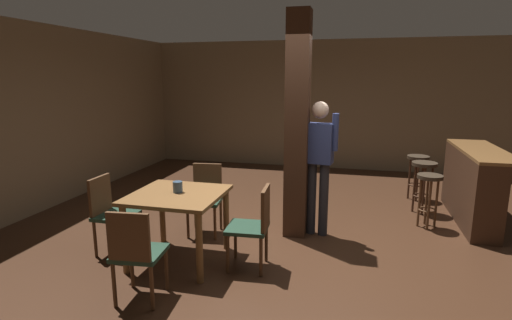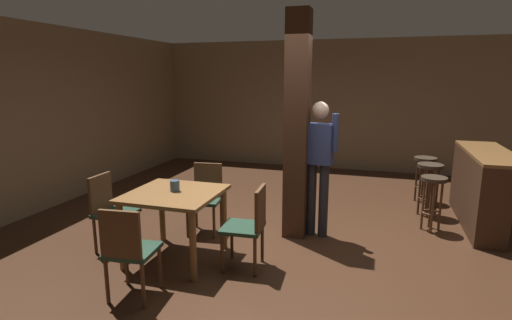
% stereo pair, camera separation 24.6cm
% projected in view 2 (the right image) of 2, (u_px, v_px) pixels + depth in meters
% --- Properties ---
extents(ground_plane, '(10.80, 10.80, 0.00)m').
position_uv_depth(ground_plane, '(293.00, 248.00, 4.80)').
color(ground_plane, '#382114').
extents(wall_back, '(8.00, 0.10, 2.80)m').
position_uv_depth(wall_back, '(337.00, 105.00, 8.72)').
color(wall_back, '#756047').
rests_on(wall_back, ground_plane).
extents(wall_left, '(0.10, 9.00, 2.80)m').
position_uv_depth(wall_left, '(19.00, 121.00, 5.67)').
color(wall_left, '#756047').
rests_on(wall_left, ground_plane).
extents(pillar, '(0.28, 0.28, 2.80)m').
position_uv_depth(pillar, '(297.00, 128.00, 4.92)').
color(pillar, '#382114').
rests_on(pillar, ground_plane).
extents(dining_table, '(0.97, 0.97, 0.78)m').
position_uv_depth(dining_table, '(175.00, 203.00, 4.39)').
color(dining_table, brown).
rests_on(dining_table, ground_plane).
extents(chair_west, '(0.42, 0.42, 0.89)m').
position_uv_depth(chair_west, '(110.00, 208.00, 4.67)').
color(chair_west, '#1E3828').
rests_on(chair_west, ground_plane).
extents(chair_north, '(0.47, 0.47, 0.89)m').
position_uv_depth(chair_north, '(206.00, 194.00, 5.23)').
color(chair_north, '#1E3828').
rests_on(chair_north, ground_plane).
extents(chair_east, '(0.45, 0.45, 0.89)m').
position_uv_depth(chair_east, '(250.00, 223.00, 4.19)').
color(chair_east, '#1E3828').
rests_on(chair_east, ground_plane).
extents(chair_south, '(0.46, 0.46, 0.89)m').
position_uv_depth(chair_south, '(128.00, 248.00, 3.58)').
color(chair_south, '#1E3828').
rests_on(chair_south, ground_plane).
extents(napkin_cup, '(0.10, 0.10, 0.12)m').
position_uv_depth(napkin_cup, '(175.00, 186.00, 4.39)').
color(napkin_cup, '#33475B').
rests_on(napkin_cup, dining_table).
extents(standing_person, '(0.47, 0.25, 1.72)m').
position_uv_depth(standing_person, '(319.00, 159.00, 4.99)').
color(standing_person, navy).
rests_on(standing_person, ground_plane).
extents(bar_counter, '(0.56, 1.86, 1.03)m').
position_uv_depth(bar_counter, '(478.00, 187.00, 5.47)').
color(bar_counter, brown).
rests_on(bar_counter, ground_plane).
extents(bar_stool_near, '(0.33, 0.33, 0.73)m').
position_uv_depth(bar_stool_near, '(433.00, 191.00, 5.24)').
color(bar_stool_near, '#2D2319').
rests_on(bar_stool_near, ground_plane).
extents(bar_stool_mid, '(0.36, 0.36, 0.77)m').
position_uv_depth(bar_stool_mid, '(429.00, 177.00, 5.81)').
color(bar_stool_mid, '#2D2319').
rests_on(bar_stool_mid, ground_plane).
extents(bar_stool_far, '(0.35, 0.35, 0.74)m').
position_uv_depth(bar_stool_far, '(425.00, 169.00, 6.47)').
color(bar_stool_far, '#2D2319').
rests_on(bar_stool_far, ground_plane).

